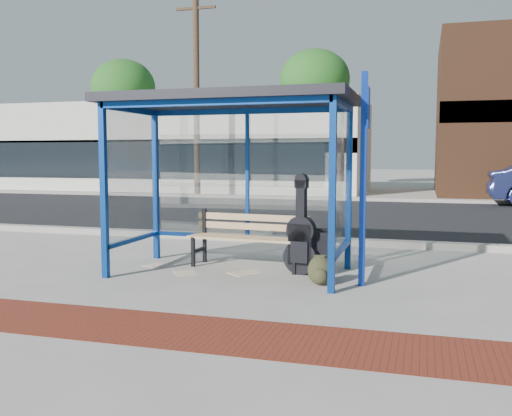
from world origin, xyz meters
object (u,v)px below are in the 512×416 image
(bench, at_px, (248,235))
(backpack, at_px, (320,271))
(guitar_bag, at_px, (301,240))
(suitcase, at_px, (319,252))

(bench, xyz_separation_m, backpack, (1.20, -0.84, -0.29))
(bench, bearing_deg, guitar_bag, -12.46)
(suitcase, bearing_deg, backpack, -85.12)
(backpack, bearing_deg, suitcase, 89.72)
(guitar_bag, bearing_deg, bench, 171.24)
(backpack, bearing_deg, bench, 133.43)
(suitcase, bearing_deg, bench, 167.10)
(suitcase, distance_m, backpack, 0.74)
(guitar_bag, distance_m, suitcase, 0.32)
(guitar_bag, bearing_deg, backpack, -48.87)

